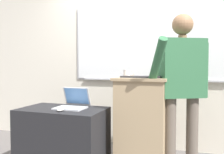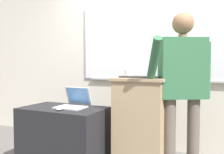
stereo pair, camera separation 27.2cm
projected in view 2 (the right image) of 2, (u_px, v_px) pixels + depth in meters
The scene contains 8 objects.
back_wall at pixel (138, 52), 3.52m from camera, with size 6.40×0.17×2.78m.
lectern_podium at pixel (141, 125), 2.65m from camera, with size 0.58×0.48×1.06m.
side_desk at pixel (64, 137), 2.77m from camera, with size 0.97×0.57×0.70m.
person_presenter at pixel (182, 81), 2.50m from camera, with size 0.64×0.73×1.75m.
laptop at pixel (74, 102), 2.78m from camera, with size 0.33×0.33×0.23m.
wireless_keyboard at pixel (140, 77), 2.57m from camera, with size 0.44×0.14×0.02m.
computer_mouse_by_laptop at pixel (60, 109), 2.58m from camera, with size 0.06×0.10×0.03m.
coffee_mug at pixel (129, 73), 2.86m from camera, with size 0.14×0.09×0.08m.
Camera 2 is at (1.16, -1.99, 1.19)m, focal length 38.00 mm.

